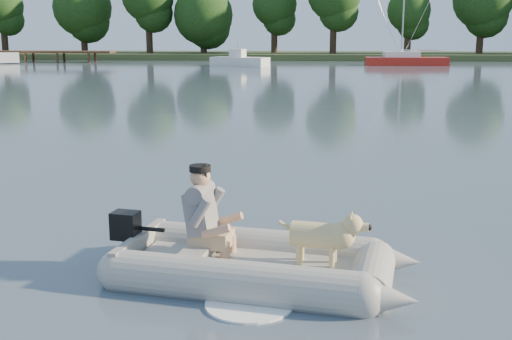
# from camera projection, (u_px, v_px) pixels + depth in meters

# --- Properties ---
(water) EXTENTS (160.00, 160.00, 0.00)m
(water) POSITION_uv_depth(u_px,v_px,m) (256.00, 274.00, 7.82)
(water) COLOR slate
(water) RESTS_ON ground
(shore_bank) EXTENTS (160.00, 12.00, 0.70)m
(shore_bank) POSITION_uv_depth(u_px,v_px,m) (297.00, 56.00, 68.20)
(shore_bank) COLOR #47512D
(shore_bank) RESTS_ON water
(dock) EXTENTS (18.00, 2.00, 1.04)m
(dock) POSITION_uv_depth(u_px,v_px,m) (19.00, 56.00, 60.18)
(dock) COLOR #4C331E
(dock) RESTS_ON water
(treeline) EXTENTS (91.34, 7.35, 9.27)m
(treeline) POSITION_uv_depth(u_px,v_px,m) (381.00, 6.00, 65.62)
(treeline) COLOR #332316
(treeline) RESTS_ON shore_bank
(dinghy) EXTENTS (5.39, 4.26, 1.43)m
(dinghy) POSITION_uv_depth(u_px,v_px,m) (260.00, 230.00, 7.52)
(dinghy) COLOR #979792
(dinghy) RESTS_ON water
(man) EXTENTS (0.86, 0.77, 1.12)m
(man) POSITION_uv_depth(u_px,v_px,m) (202.00, 209.00, 7.71)
(man) COLOR slate
(man) RESTS_ON dinghy
(dog) EXTENTS (1.01, 0.52, 0.64)m
(dog) POSITION_uv_depth(u_px,v_px,m) (317.00, 240.00, 7.42)
(dog) COLOR tan
(dog) RESTS_ON dinghy
(outboard_motor) EXTENTS (0.48, 0.38, 0.81)m
(outboard_motor) POSITION_uv_depth(u_px,v_px,m) (126.00, 242.00, 8.01)
(outboard_motor) COLOR black
(outboard_motor) RESTS_ON dinghy
(motorboat) EXTENTS (5.26, 3.58, 2.08)m
(motorboat) POSITION_uv_depth(u_px,v_px,m) (240.00, 55.00, 52.86)
(motorboat) COLOR white
(motorboat) RESTS_ON water
(sailboat) EXTENTS (6.89, 2.17, 9.43)m
(sailboat) POSITION_uv_depth(u_px,v_px,m) (405.00, 60.00, 54.52)
(sailboat) COLOR #A61C13
(sailboat) RESTS_ON water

